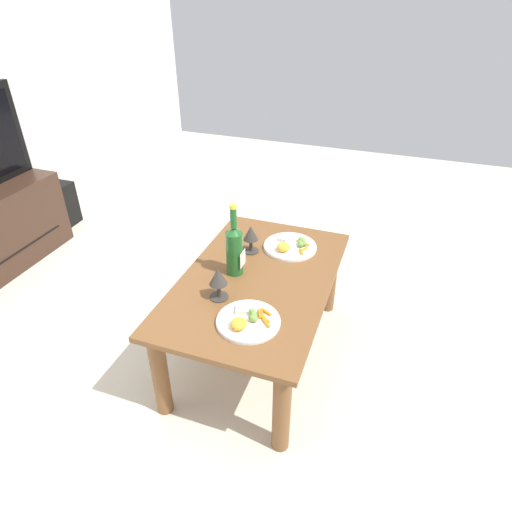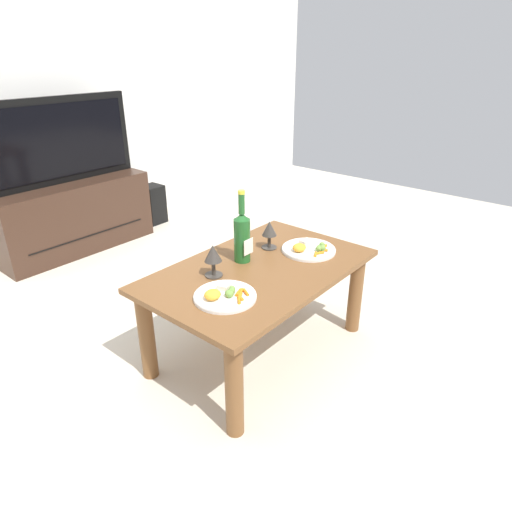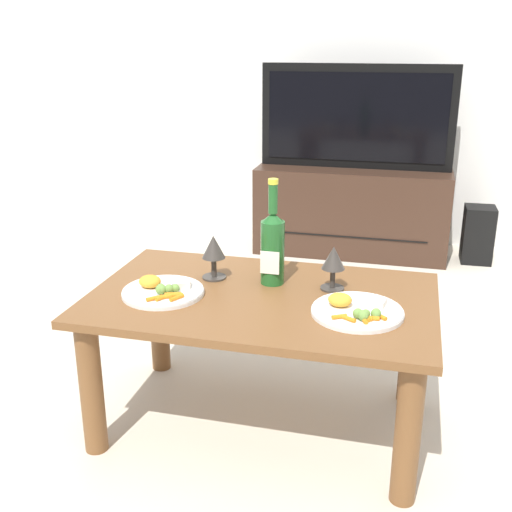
% 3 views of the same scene
% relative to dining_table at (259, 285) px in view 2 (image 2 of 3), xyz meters
% --- Properties ---
extents(ground_plane, '(6.40, 6.40, 0.00)m').
position_rel_dining_table_xyz_m(ground_plane, '(0.00, 0.00, -0.37)').
color(ground_plane, beige).
extents(back_wall, '(6.40, 0.10, 2.60)m').
position_rel_dining_table_xyz_m(back_wall, '(0.00, 2.15, 0.93)').
color(back_wall, silver).
rests_on(back_wall, ground_plane).
extents(dining_table, '(1.05, 0.65, 0.45)m').
position_rel_dining_table_xyz_m(dining_table, '(0.00, 0.00, 0.00)').
color(dining_table, brown).
rests_on(dining_table, ground_plane).
extents(tv_stand, '(1.09, 0.43, 0.50)m').
position_rel_dining_table_xyz_m(tv_stand, '(0.09, 1.84, -0.12)').
color(tv_stand, '#382319').
rests_on(tv_stand, ground_plane).
extents(tv_screen, '(1.07, 0.05, 0.57)m').
position_rel_dining_table_xyz_m(tv_screen, '(0.09, 1.84, 0.42)').
color(tv_screen, black).
rests_on(tv_screen, tv_stand).
extents(floor_speaker, '(0.17, 0.17, 0.32)m').
position_rel_dining_table_xyz_m(floor_speaker, '(0.80, 1.82, -0.21)').
color(floor_speaker, black).
rests_on(floor_speaker, ground_plane).
extents(wine_bottle, '(0.08, 0.08, 0.34)m').
position_rel_dining_table_xyz_m(wine_bottle, '(0.01, 0.11, 0.22)').
color(wine_bottle, '#1E5923').
rests_on(wine_bottle, dining_table).
extents(goblet_left, '(0.08, 0.08, 0.15)m').
position_rel_dining_table_xyz_m(goblet_left, '(-0.19, 0.10, 0.18)').
color(goblet_left, '#38332D').
rests_on(goblet_left, dining_table).
extents(goblet_right, '(0.07, 0.07, 0.14)m').
position_rel_dining_table_xyz_m(goblet_right, '(0.20, 0.10, 0.18)').
color(goblet_right, '#38332D').
rests_on(goblet_right, dining_table).
extents(dinner_plate_left, '(0.25, 0.25, 0.05)m').
position_rel_dining_table_xyz_m(dinner_plate_left, '(-0.30, -0.07, 0.10)').
color(dinner_plate_left, white).
rests_on(dinner_plate_left, dining_table).
extents(dinner_plate_right, '(0.26, 0.26, 0.05)m').
position_rel_dining_table_xyz_m(dinner_plate_right, '(0.29, -0.07, 0.10)').
color(dinner_plate_right, white).
rests_on(dinner_plate_right, dining_table).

